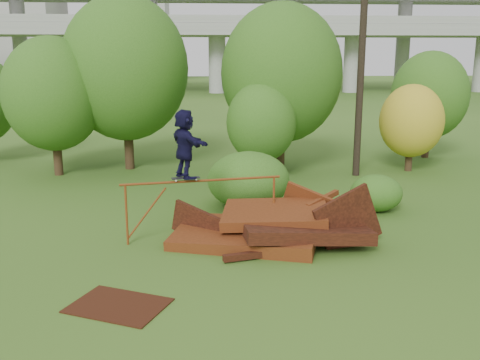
{
  "coord_description": "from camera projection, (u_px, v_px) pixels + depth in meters",
  "views": [
    {
      "loc": [
        -1.71,
        -11.77,
        4.81
      ],
      "look_at": [
        -0.8,
        2.0,
        1.6
      ],
      "focal_mm": 40.0,
      "sensor_mm": 36.0,
      "label": 1
    }
  ],
  "objects": [
    {
      "name": "tree_5",
      "position": [
        430.0,
        95.0,
        25.29
      ],
      "size": [
        3.6,
        3.6,
        5.06
      ],
      "color": "black",
      "rests_on": "ground"
    },
    {
      "name": "tree_0",
      "position": [
        53.0,
        94.0,
        21.39
      ],
      "size": [
        3.98,
        3.98,
        5.61
      ],
      "color": "black",
      "rests_on": "ground"
    },
    {
      "name": "skateboard",
      "position": [
        186.0,
        178.0,
        13.94
      ],
      "size": [
        0.76,
        0.32,
        0.08
      ],
      "rotation": [
        0.0,
        0.0,
        0.17
      ],
      "color": "black",
      "rests_on": "grind_rail"
    },
    {
      "name": "tree_1",
      "position": [
        125.0,
        69.0,
        22.38
      ],
      "size": [
        5.27,
        5.27,
        7.33
      ],
      "color": "black",
      "rests_on": "ground"
    },
    {
      "name": "building_right",
      "position": [
        132.0,
        9.0,
        107.57
      ],
      "size": [
        14.0,
        14.0,
        28.0
      ],
      "primitive_type": "cube",
      "color": "#9E9E99",
      "rests_on": "ground"
    },
    {
      "name": "freeway_overpass",
      "position": [
        216.0,
        14.0,
        71.44
      ],
      "size": [
        160.0,
        15.0,
        13.7
      ],
      "color": "gray",
      "rests_on": "ground"
    },
    {
      "name": "flat_plate",
      "position": [
        118.0,
        305.0,
        10.52
      ],
      "size": [
        2.19,
        1.93,
        0.03
      ],
      "primitive_type": "cube",
      "rotation": [
        0.0,
        0.0,
        -0.43
      ],
      "color": "#33160B",
      "rests_on": "ground"
    },
    {
      "name": "scrap_pile",
      "position": [
        272.0,
        228.0,
        14.07
      ],
      "size": [
        5.72,
        3.25,
        1.99
      ],
      "color": "#4A210D",
      "rests_on": "ground"
    },
    {
      "name": "skater",
      "position": [
        185.0,
        144.0,
        13.73
      ],
      "size": [
        1.25,
        1.71,
        1.78
      ],
      "primitive_type": "imported",
      "rotation": [
        0.0,
        0.0,
        2.06
      ],
      "color": "black",
      "rests_on": "skateboard"
    },
    {
      "name": "ground",
      "position": [
        279.0,
        264.0,
        12.64
      ],
      "size": [
        240.0,
        240.0,
        0.0
      ],
      "primitive_type": "plane",
      "color": "#2D5116",
      "rests_on": "ground"
    },
    {
      "name": "tree_2",
      "position": [
        261.0,
        122.0,
        20.85
      ],
      "size": [
        2.74,
        2.74,
        3.86
      ],
      "color": "black",
      "rests_on": "ground"
    },
    {
      "name": "shrub_right",
      "position": [
        376.0,
        193.0,
        16.88
      ],
      "size": [
        1.65,
        1.51,
        1.17
      ],
      "primitive_type": "ellipsoid",
      "color": "#224813",
      "rests_on": "ground"
    },
    {
      "name": "tree_3",
      "position": [
        281.0,
        74.0,
        22.25
      ],
      "size": [
        5.05,
        5.05,
        7.0
      ],
      "color": "black",
      "rests_on": "ground"
    },
    {
      "name": "tree_4",
      "position": [
        412.0,
        121.0,
        22.45
      ],
      "size": [
        2.67,
        2.67,
        3.68
      ],
      "color": "black",
      "rests_on": "ground"
    },
    {
      "name": "grind_rail",
      "position": [
        202.0,
        192.0,
        14.13
      ],
      "size": [
        4.22,
        0.79,
        1.64
      ],
      "color": "brown",
      "rests_on": "ground"
    },
    {
      "name": "utility_pole",
      "position": [
        363.0,
        35.0,
        20.81
      ],
      "size": [
        1.4,
        0.28,
        11.05
      ],
      "color": "black",
      "rests_on": "ground"
    },
    {
      "name": "shrub_left",
      "position": [
        248.0,
        180.0,
        17.16
      ],
      "size": [
        2.66,
        2.45,
        1.84
      ],
      "primitive_type": "ellipsoid",
      "color": "#224813",
      "rests_on": "ground"
    }
  ]
}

